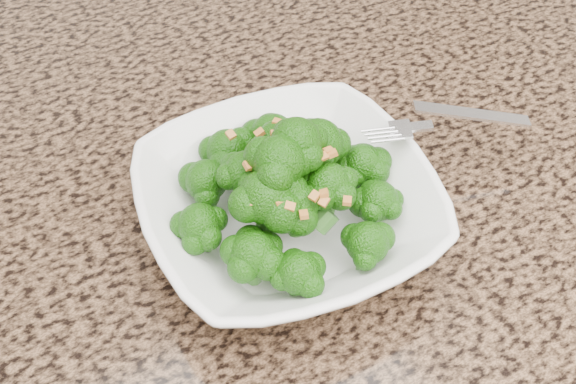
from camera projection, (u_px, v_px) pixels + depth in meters
granite_counter at (156, 237)px, 0.64m from camera, size 1.64×1.04×0.03m
bowl at (288, 208)px, 0.60m from camera, size 0.26×0.26×0.06m
broccoli_pile at (288, 151)px, 0.55m from camera, size 0.21×0.21×0.08m
garlic_topping at (288, 111)px, 0.52m from camera, size 0.13×0.13×0.01m
fork at (423, 125)px, 0.62m from camera, size 0.18×0.10×0.01m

